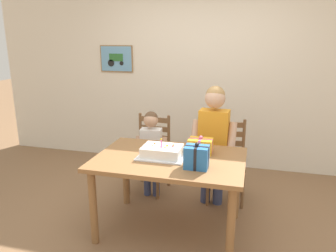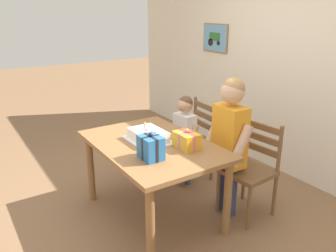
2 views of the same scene
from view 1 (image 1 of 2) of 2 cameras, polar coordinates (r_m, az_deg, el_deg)
ground_plane at (r=3.39m, az=0.29°, el=-17.51°), size 20.00×20.00×0.00m
back_wall at (r=4.70m, az=6.03°, el=8.67°), size 6.40×0.11×2.60m
dining_table at (r=3.08m, az=0.30°, el=-7.25°), size 1.38×0.93×0.75m
birthday_cake at (r=3.05m, az=-1.04°, el=-4.53°), size 0.44×0.34×0.19m
gift_box_red_large at (r=3.16m, az=5.70°, el=-3.46°), size 0.23×0.17×0.18m
gift_box_beside_cake at (r=2.79m, az=5.02°, el=-5.43°), size 0.21×0.16×0.23m
chair_left at (r=4.00m, az=-3.16°, el=-4.73°), size 0.46×0.46×0.92m
chair_right at (r=3.83m, az=10.14°, el=-5.87°), size 0.45×0.45×0.92m
child_older at (r=3.57m, az=7.99°, el=-1.43°), size 0.49×0.28×1.34m
child_younger at (r=3.77m, az=-2.96°, el=-3.47°), size 0.39×0.23×1.03m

